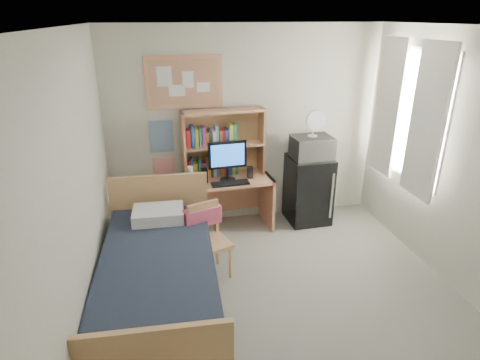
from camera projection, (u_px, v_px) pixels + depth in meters
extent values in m
cube|color=gray|center=(291.00, 314.00, 3.90)|extent=(3.60, 4.20, 0.02)
cube|color=white|center=(309.00, 27.00, 2.90)|extent=(3.60, 4.20, 0.02)
cube|color=beige|center=(246.00, 128.00, 5.30)|extent=(3.60, 0.04, 2.60)
cube|color=beige|center=(75.00, 210.00, 3.06)|extent=(0.04, 4.20, 2.60)
cube|color=white|center=(408.00, 114.00, 4.70)|extent=(0.10, 1.40, 1.70)
cube|color=white|center=(427.00, 123.00, 4.33)|extent=(0.04, 0.55, 1.70)
cube|color=white|center=(387.00, 107.00, 5.05)|extent=(0.04, 0.55, 1.70)
cube|color=tan|center=(184.00, 82.00, 4.90)|extent=(0.94, 0.03, 0.64)
cube|color=#26599B|center=(162.00, 136.00, 5.10)|extent=(0.30, 0.01, 0.42)
cube|color=red|center=(164.00, 171.00, 5.28)|extent=(0.28, 0.01, 0.36)
cube|color=tan|center=(227.00, 204.00, 5.32)|extent=(1.19, 0.65, 0.72)
cube|color=tan|center=(211.00, 242.00, 4.31)|extent=(0.52, 0.52, 0.82)
cube|color=black|center=(308.00, 189.00, 5.51)|extent=(0.56, 0.56, 0.93)
cube|color=black|center=(159.00, 284.00, 3.83)|extent=(1.19, 2.22, 0.60)
cube|color=tan|center=(223.00, 143.00, 5.15)|extent=(1.07, 0.34, 0.87)
cube|color=black|center=(227.00, 161.00, 5.03)|extent=(0.49, 0.07, 0.52)
cube|color=black|center=(230.00, 183.00, 5.00)|extent=(0.48, 0.18, 0.02)
cube|color=black|center=(204.00, 176.00, 5.02)|extent=(0.08, 0.08, 0.19)
cube|color=black|center=(250.00, 172.00, 5.17)|extent=(0.07, 0.07, 0.16)
cylinder|color=white|center=(190.00, 176.00, 4.93)|extent=(0.08, 0.08, 0.25)
cube|color=#CD4E6B|center=(202.00, 216.00, 4.39)|extent=(0.44, 0.26, 0.20)
cube|color=silver|center=(312.00, 147.00, 5.26)|extent=(0.52, 0.40, 0.29)
cylinder|color=white|center=(313.00, 125.00, 5.14)|extent=(0.26, 0.26, 0.32)
cube|color=white|center=(158.00, 214.00, 4.38)|extent=(0.56, 0.41, 0.13)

